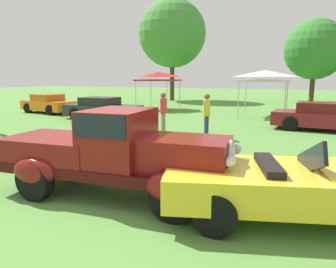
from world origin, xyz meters
TOP-DOWN VIEW (x-y plane):
  - ground_plane at (0.00, 0.00)m, footprint 120.00×120.00m
  - feature_pickup_truck at (0.13, 0.23)m, footprint 4.74×2.08m
  - neighbor_convertible at (3.44, 0.56)m, footprint 4.55×2.84m
  - show_car_orange at (-11.75, 10.63)m, footprint 4.15×2.34m
  - show_car_charcoal at (-6.74, 9.44)m, footprint 4.35×1.82m
  - show_car_burgundy at (4.31, 10.16)m, footprint 4.32×2.01m
  - spectator_near_truck at (-1.76, 6.69)m, footprint 0.40×0.47m
  - spectator_by_row at (0.11, 6.58)m, footprint 0.36×0.46m
  - canopy_tent_left_field at (-6.13, 15.56)m, footprint 2.66×2.66m
  - canopy_tent_center_field at (1.37, 14.11)m, footprint 2.75×2.75m
  - treeline_far_left at (-8.67, 24.27)m, footprint 6.60×6.60m
  - treeline_mid_left at (4.30, 27.56)m, footprint 5.52×5.52m

SIDE VIEW (x-z plane):
  - ground_plane at x=0.00m, z-range 0.00..0.00m
  - neighbor_convertible at x=3.44m, z-range -0.12..1.28m
  - show_car_orange at x=-11.75m, z-range -0.01..1.21m
  - show_car_burgundy at x=4.31m, z-range -0.01..1.21m
  - show_car_charcoal at x=-6.74m, z-range -0.01..1.21m
  - feature_pickup_truck at x=0.13m, z-range 0.02..1.72m
  - spectator_near_truck at x=-1.76m, z-range 0.07..1.76m
  - spectator_by_row at x=0.11m, z-range 0.07..1.76m
  - canopy_tent_left_field at x=-6.13m, z-range 1.07..3.78m
  - canopy_tent_center_field at x=1.37m, z-range 1.07..3.78m
  - treeline_mid_left at x=4.30m, z-range 1.04..8.65m
  - treeline_far_left at x=-8.67m, z-range 1.61..11.44m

